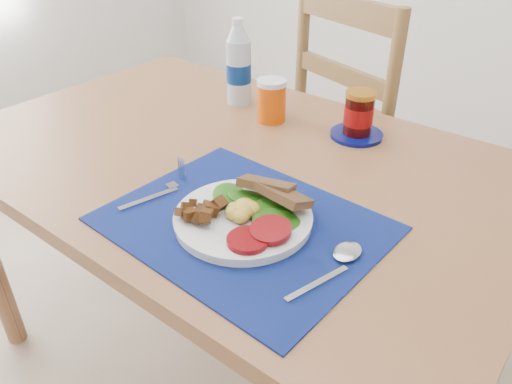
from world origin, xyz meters
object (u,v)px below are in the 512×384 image
breakfast_plate (240,215)px  water_bottle (239,67)px  juice_glass (271,102)px  jam_on_saucer (358,117)px  chair_far (365,114)px

breakfast_plate → water_bottle: bearing=122.4°
juice_glass → jam_on_saucer: (0.23, 0.06, -0.00)m
breakfast_plate → jam_on_saucer: jam_on_saucer is taller
chair_far → water_bottle: 0.53m
juice_glass → jam_on_saucer: 0.24m
chair_far → jam_on_saucer: 0.49m
chair_far → breakfast_plate: size_ratio=4.75×
breakfast_plate → juice_glass: juice_glass is taller
breakfast_plate → water_bottle: 0.62m
chair_far → juice_glass: size_ratio=11.47×
juice_glass → jam_on_saucer: size_ratio=0.81×
juice_glass → water_bottle: bearing=163.8°
water_bottle → chair_far: bearing=64.0°
chair_far → water_bottle: bearing=81.1°
jam_on_saucer → breakfast_plate: bearing=-88.7°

